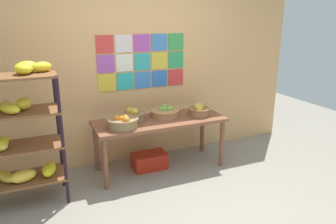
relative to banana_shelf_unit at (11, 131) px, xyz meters
name	(u,v)px	position (x,y,z in m)	size (l,w,h in m)	color
ground	(191,216)	(1.61, -0.96, -0.85)	(9.24, 9.24, 0.00)	gray
back_wall_with_art	(137,57)	(1.61, 0.69, 0.60)	(4.88, 0.07, 2.89)	#E0A769
banana_shelf_unit	(11,131)	(0.00, 0.00, 0.00)	(1.06, 0.45, 1.54)	black
display_table	(160,125)	(1.73, 0.19, -0.24)	(1.71, 0.66, 0.69)	brown
fruit_basket_back_right	(165,112)	(1.85, 0.30, -0.10)	(0.40, 0.40, 0.14)	#B67A51
fruit_basket_back_left	(133,115)	(1.41, 0.30, -0.09)	(0.30, 0.30, 0.17)	#8B6948
fruit_basket_right	(199,110)	(2.27, 0.13, -0.08)	(0.30, 0.30, 0.18)	#8E6541
fruit_basket_left	(123,122)	(1.20, 0.07, -0.09)	(0.39, 0.39, 0.17)	olive
produce_crate_under_table	(149,161)	(1.59, 0.23, -0.74)	(0.45, 0.28, 0.21)	#B32413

